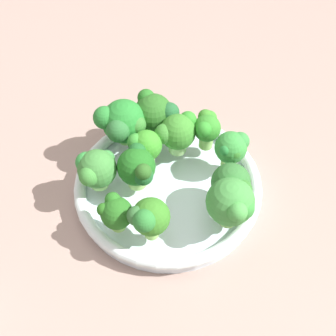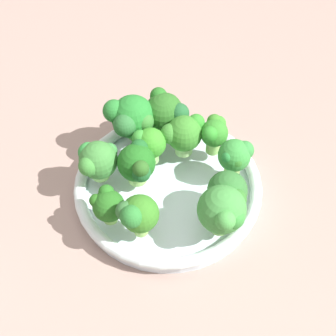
{
  "view_description": "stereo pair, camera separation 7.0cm",
  "coord_description": "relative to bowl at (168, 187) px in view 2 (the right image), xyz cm",
  "views": [
    {
      "loc": [
        16.61,
        37.4,
        60.64
      ],
      "look_at": [
        -3.33,
        -1.36,
        6.22
      ],
      "focal_mm": 52.47,
      "sensor_mm": 36.0,
      "label": 1
    },
    {
      "loc": [
        10.18,
        40.09,
        60.64
      ],
      "look_at": [
        -3.33,
        -1.36,
        6.22
      ],
      "focal_mm": 52.47,
      "sensor_mm": 36.0,
      "label": 2
    }
  ],
  "objects": [
    {
      "name": "ground_plane",
      "position": [
        3.33,
        1.36,
        -2.89
      ],
      "size": [
        130.0,
        130.0,
        2.5
      ],
      "primitive_type": "cube",
      "color": "gray"
    },
    {
      "name": "bowl",
      "position": [
        0.0,
        0.0,
        0.0
      ],
      "size": [
        27.9,
        27.9,
        3.22
      ],
      "color": "silver",
      "rests_on": "ground_plane"
    },
    {
      "name": "broccoli_floret_0",
      "position": [
        6.5,
        7.2,
        6.05
      ],
      "size": [
        5.62,
        5.09,
        7.18
      ],
      "color": "#9AD762",
      "rests_on": "bowl"
    },
    {
      "name": "broccoli_floret_1",
      "position": [
        4.12,
        -1.44,
        5.45
      ],
      "size": [
        5.48,
        6.29,
        6.6
      ],
      "color": "#9AD167",
      "rests_on": "bowl"
    },
    {
      "name": "broccoli_floret_2",
      "position": [
        1.39,
        -4.63,
        5.27
      ],
      "size": [
        4.95,
        4.57,
        6.11
      ],
      "color": "#90CB6A",
      "rests_on": "bowl"
    },
    {
      "name": "broccoli_floret_3",
      "position": [
        -3.96,
        -4.82,
        5.49
      ],
      "size": [
        7.04,
        5.42,
        6.7
      ],
      "color": "#95C775",
      "rests_on": "bowl"
    },
    {
      "name": "broccoli_floret_4",
      "position": [
        -6.19,
        7.14,
        5.23
      ],
      "size": [
        5.86,
        6.48,
        6.32
      ],
      "color": "#77B257",
      "rests_on": "bowl"
    },
    {
      "name": "broccoli_floret_5",
      "position": [
        9.67,
        3.71,
        4.79
      ],
      "size": [
        4.58,
        4.71,
        5.46
      ],
      "color": "#91C75F",
      "rests_on": "bowl"
    },
    {
      "name": "broccoli_floret_6",
      "position": [
        -9.66,
        1.34,
        5.34
      ],
      "size": [
        5.29,
        4.97,
        6.21
      ],
      "color": "#9AC965",
      "rests_on": "bowl"
    },
    {
      "name": "broccoli_floret_7",
      "position": [
        9.32,
        -4.11,
        5.16
      ],
      "size": [
        6.09,
        5.65,
        6.36
      ],
      "color": "#87C462",
      "rests_on": "bowl"
    },
    {
      "name": "broccoli_floret_8",
      "position": [
        -8.41,
        -3.66,
        5.48
      ],
      "size": [
        4.66,
        4.84,
        6.24
      ],
      "color": "#95CC65",
      "rests_on": "bowl"
    },
    {
      "name": "broccoli_floret_9",
      "position": [
        -4.15,
        10.14,
        6.02
      ],
      "size": [
        6.51,
        7.09,
        7.73
      ],
      "color": "#8BC05C",
      "rests_on": "bowl"
    },
    {
      "name": "broccoli_floret_10",
      "position": [
        2.64,
        -9.86,
        6.05
      ],
      "size": [
        7.73,
        7.21,
        7.68
      ],
      "color": "#7ABF5D",
      "rests_on": "bowl"
    },
    {
      "name": "broccoli_floret_11",
      "position": [
        -2.82,
        -9.91,
        5.72
      ],
      "size": [
        6.44,
        6.6,
        7.06
      ],
      "color": "#81C055",
      "rests_on": "bowl"
    }
  ]
}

